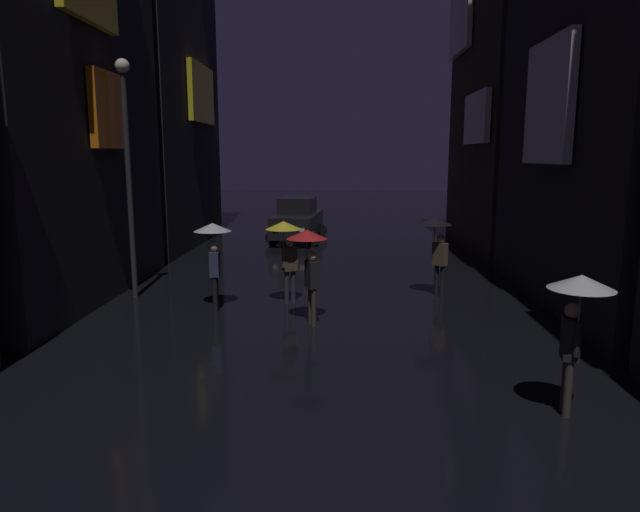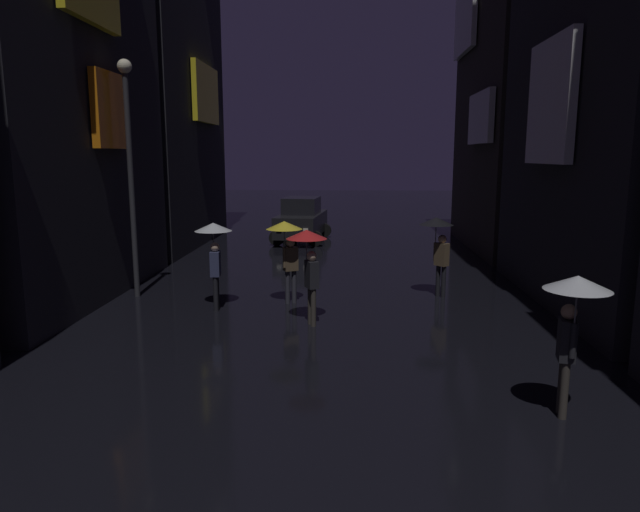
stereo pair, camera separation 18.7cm
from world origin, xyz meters
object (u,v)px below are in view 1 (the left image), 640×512
object	(u,v)px
pedestrian_near_crossing_clear	(578,306)
car_distant	(297,220)
pedestrian_far_right_clear	(213,242)
pedestrian_foreground_left_red	(309,250)
pedestrian_midstreet_left_black	(436,234)
pedestrian_foreground_right_yellow	(286,239)
streetlamp_left_far	(127,154)

from	to	relation	value
pedestrian_near_crossing_clear	car_distant	distance (m)	17.66
pedestrian_far_right_clear	car_distant	size ratio (longest dim) A/B	0.50
pedestrian_foreground_left_red	pedestrian_far_right_clear	xyz separation A→B (m)	(-2.37, 1.15, 0.00)
pedestrian_midstreet_left_black	pedestrian_far_right_clear	bearing A→B (deg)	-164.44
pedestrian_foreground_left_red	pedestrian_midstreet_left_black	world-z (taller)	same
pedestrian_foreground_right_yellow	streetlamp_left_far	bearing A→B (deg)	171.98
pedestrian_midstreet_left_black	pedestrian_far_right_clear	world-z (taller)	same
pedestrian_midstreet_left_black	pedestrian_foreground_right_yellow	world-z (taller)	same
pedestrian_near_crossing_clear	streetlamp_left_far	world-z (taller)	streetlamp_left_far
pedestrian_near_crossing_clear	pedestrian_midstreet_left_black	bearing A→B (deg)	96.28
pedestrian_foreground_left_red	pedestrian_foreground_right_yellow	xyz separation A→B (m)	(-0.67, 1.69, 0.00)
pedestrian_far_right_clear	streetlamp_left_far	bearing A→B (deg)	154.92
pedestrian_midstreet_left_black	car_distant	xyz separation A→B (m)	(-4.44, 9.65, -0.74)
pedestrian_foreground_left_red	pedestrian_near_crossing_clear	bearing A→B (deg)	-48.20
pedestrian_midstreet_left_black	pedestrian_foreground_right_yellow	size ratio (longest dim) A/B	1.00
car_distant	pedestrian_midstreet_left_black	bearing A→B (deg)	-65.30
pedestrian_foreground_right_yellow	pedestrian_far_right_clear	world-z (taller)	same
pedestrian_near_crossing_clear	streetlamp_left_far	size ratio (longest dim) A/B	0.35
pedestrian_foreground_left_red	streetlamp_left_far	distance (m)	5.68
pedestrian_foreground_left_red	pedestrian_far_right_clear	bearing A→B (deg)	154.13
pedestrian_near_crossing_clear	pedestrian_foreground_right_yellow	world-z (taller)	same
pedestrian_near_crossing_clear	car_distant	size ratio (longest dim) A/B	0.50
pedestrian_midstreet_left_black	pedestrian_far_right_clear	distance (m)	5.81
streetlamp_left_far	pedestrian_far_right_clear	bearing A→B (deg)	-25.08
car_distant	streetlamp_left_far	world-z (taller)	streetlamp_left_far
streetlamp_left_far	pedestrian_foreground_left_red	bearing A→B (deg)	-25.48
pedestrian_foreground_left_red	pedestrian_foreground_right_yellow	bearing A→B (deg)	111.67
pedestrian_foreground_left_red	streetlamp_left_far	size ratio (longest dim) A/B	0.35
pedestrian_midstreet_left_black	car_distant	bearing A→B (deg)	114.70
car_distant	streetlamp_left_far	xyz separation A→B (m)	(-3.55, -10.09, 2.84)
pedestrian_near_crossing_clear	pedestrian_far_right_clear	bearing A→B (deg)	138.54
pedestrian_foreground_right_yellow	car_distant	distance (m)	10.71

